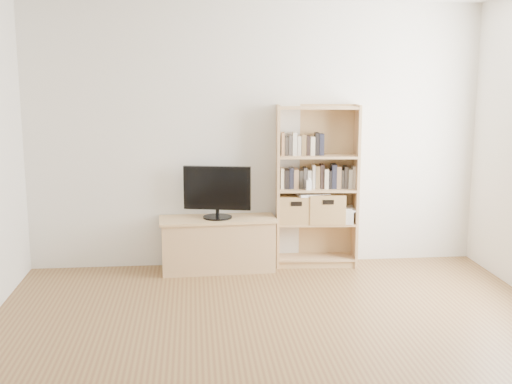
{
  "coord_description": "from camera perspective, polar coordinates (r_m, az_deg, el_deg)",
  "views": [
    {
      "loc": [
        -0.63,
        -3.82,
        1.92
      ],
      "look_at": [
        -0.06,
        1.9,
        0.85
      ],
      "focal_mm": 45.0,
      "sensor_mm": 36.0,
      "label": 1
    }
  ],
  "objects": [
    {
      "name": "laptop",
      "position": [
        6.39,
        5.03,
        -0.18
      ],
      "size": [
        0.34,
        0.26,
        0.02
      ],
      "primitive_type": "cube",
      "rotation": [
        0.0,
        0.0,
        0.15
      ],
      "color": "white",
      "rests_on": "basket_left"
    },
    {
      "name": "tv_stand",
      "position": [
        6.34,
        -3.41,
        -4.73
      ],
      "size": [
        1.11,
        0.46,
        0.5
      ],
      "primitive_type": "cube",
      "rotation": [
        0.0,
        0.0,
        0.05
      ],
      "color": "tan",
      "rests_on": "floor"
    },
    {
      "name": "floor",
      "position": [
        4.32,
        3.42,
        -15.83
      ],
      "size": [
        4.5,
        5.0,
        0.01
      ],
      "primitive_type": "cube",
      "color": "brown",
      "rests_on": "ground"
    },
    {
      "name": "television",
      "position": [
        6.23,
        -3.47,
        -0.02
      ],
      "size": [
        0.65,
        0.19,
        0.51
      ],
      "primitive_type": "cube",
      "rotation": [
        0.0,
        0.0,
        -0.22
      ],
      "color": "black",
      "rests_on": "tv_stand"
    },
    {
      "name": "magazine_stack",
      "position": [
        6.49,
        7.83,
        -2.08
      ],
      "size": [
        0.25,
        0.32,
        0.13
      ],
      "primitive_type": "cube",
      "rotation": [
        0.0,
        0.0,
        -0.25
      ],
      "color": "silver",
      "rests_on": "bookshelf"
    },
    {
      "name": "books_row_upper",
      "position": [
        6.33,
        3.86,
        4.29
      ],
      "size": [
        0.42,
        0.18,
        0.22
      ],
      "primitive_type": "cube",
      "rotation": [
        0.0,
        0.0,
        -0.06
      ],
      "color": "beige",
      "rests_on": "bookshelf"
    },
    {
      "name": "basket_right",
      "position": [
        6.44,
        6.27,
        -1.39
      ],
      "size": [
        0.38,
        0.32,
        0.29
      ],
      "primitive_type": "cube",
      "rotation": [
        0.0,
        0.0,
        -0.09
      ],
      "color": "tan",
      "rests_on": "bookshelf"
    },
    {
      "name": "back_wall",
      "position": [
        6.38,
        0.0,
        4.98
      ],
      "size": [
        4.5,
        0.02,
        2.6
      ],
      "primitive_type": "cube",
      "color": "silver",
      "rests_on": "floor"
    },
    {
      "name": "basket_left",
      "position": [
        6.41,
        3.49,
        -1.48
      ],
      "size": [
        0.35,
        0.29,
        0.27
      ],
      "primitive_type": "cube",
      "rotation": [
        0.0,
        0.0,
        -0.07
      ],
      "color": "tan",
      "rests_on": "bookshelf"
    },
    {
      "name": "baby_monitor",
      "position": [
        6.29,
        4.72,
        0.62
      ],
      "size": [
        0.05,
        0.04,
        0.1
      ],
      "primitive_type": "cube",
      "rotation": [
        0.0,
        0.0,
        0.08
      ],
      "color": "white",
      "rests_on": "bookshelf"
    },
    {
      "name": "front_wall",
      "position": [
        1.59,
        18.66,
        -12.91
      ],
      "size": [
        4.5,
        0.02,
        2.6
      ],
      "primitive_type": "cube",
      "color": "silver",
      "rests_on": "floor"
    },
    {
      "name": "bookshelf",
      "position": [
        6.39,
        5.43,
        0.49
      ],
      "size": [
        0.83,
        0.35,
        1.62
      ],
      "primitive_type": "cube",
      "rotation": [
        0.0,
        0.0,
        -0.08
      ],
      "color": "tan",
      "rests_on": "floor"
    },
    {
      "name": "books_row_mid",
      "position": [
        6.4,
        5.43,
        1.32
      ],
      "size": [
        0.82,
        0.21,
        0.22
      ],
      "primitive_type": "cube",
      "rotation": [
        0.0,
        0.0,
        -0.06
      ],
      "color": "beige",
      "rests_on": "bookshelf"
    }
  ]
}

